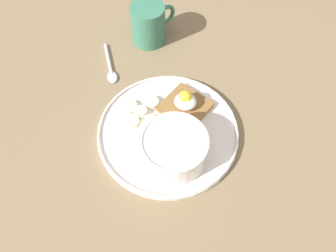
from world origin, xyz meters
The scene contains 12 objects.
ground_plane centered at (0.00, 0.00, 1.00)cm, with size 120.00×120.00×2.00cm, color #7A6749.
plate centered at (0.00, 0.00, 2.80)cm, with size 29.81×29.81×1.60cm.
oatmeal_bowl centered at (-2.76, 5.29, 6.23)cm, with size 13.07×13.07×6.56cm.
toast_slice centered at (-2.08, -6.51, 3.71)cm, with size 12.17×12.17×1.25cm.
poached_egg centered at (-2.02, -6.65, 5.85)cm, with size 4.88×4.26×3.72cm.
banana_slice_front centered at (6.76, -2.73, 3.69)cm, with size 3.72×3.72×1.44cm.
banana_slice_left centered at (5.20, -5.77, 3.59)cm, with size 4.29×4.29×1.23cm.
banana_slice_back centered at (9.47, -3.45, 3.56)cm, with size 3.57×3.64×1.28cm.
banana_slice_right centered at (8.19, -0.41, 3.49)cm, with size 4.09×4.05×1.07cm.
banana_slice_inner centered at (4.34, -1.23, 3.54)cm, with size 3.34×3.35×1.13cm.
coffee_mug centered at (12.02, -26.21, 7.05)cm, with size 9.72×10.49×9.86cm.
spoon centered at (18.19, -13.84, 2.40)cm, with size 7.70×11.93×0.80cm.
Camera 1 is at (-9.31, 34.22, 62.05)cm, focal length 35.00 mm.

